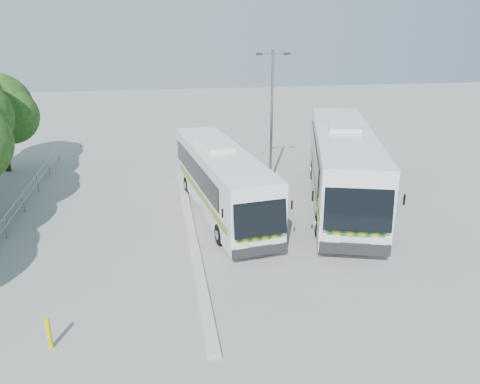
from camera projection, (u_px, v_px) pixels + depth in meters
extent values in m
plane|color=gray|center=(253.00, 252.00, 18.58)|extent=(100.00, 100.00, 0.00)
cube|color=#B2B2AD|center=(191.00, 234.00, 20.03)|extent=(0.40, 16.00, 0.15)
cylinder|color=gray|center=(10.00, 209.00, 20.33)|extent=(0.06, 22.00, 0.06)
cylinder|color=gray|center=(12.00, 218.00, 20.47)|extent=(0.06, 22.00, 0.06)
cylinder|color=gray|center=(56.00, 158.00, 29.75)|extent=(0.06, 0.06, 1.00)
cylinder|color=#382314|center=(5.00, 149.00, 28.36)|extent=(0.36, 0.36, 2.77)
sphere|color=#11340E|center=(10.00, 116.00, 27.31)|extent=(3.28, 3.28, 3.28)
cube|color=silver|center=(221.00, 178.00, 22.06)|extent=(3.65, 10.91, 2.72)
cube|color=black|center=(260.00, 213.00, 17.12)|extent=(2.09, 0.68, 1.73)
cube|color=black|center=(195.00, 171.00, 22.10)|extent=(1.20, 8.49, 0.98)
cube|color=black|center=(240.00, 166.00, 22.75)|extent=(1.20, 8.49, 0.98)
cube|color=#0E510B|center=(199.00, 193.00, 21.67)|extent=(1.28, 9.20, 0.25)
cylinder|color=black|center=(220.00, 235.00, 19.07)|extent=(0.39, 0.92, 0.89)
cylinder|color=black|center=(266.00, 228.00, 19.65)|extent=(0.39, 0.92, 0.89)
cylinder|color=black|center=(188.00, 185.00, 24.90)|extent=(0.39, 0.92, 0.89)
cylinder|color=black|center=(224.00, 181.00, 25.48)|extent=(0.39, 0.92, 0.89)
cube|color=silver|center=(342.00, 164.00, 23.15)|extent=(6.30, 13.15, 3.28)
cube|color=black|center=(359.00, 203.00, 16.95)|extent=(2.51, 1.19, 2.09)
cube|color=black|center=(314.00, 152.00, 23.77)|extent=(3.03, 9.92, 1.18)
cube|color=black|center=(369.00, 153.00, 23.46)|extent=(3.03, 9.92, 1.18)
cube|color=#0B531E|center=(314.00, 177.00, 23.21)|extent=(3.26, 10.73, 0.30)
cylinder|color=black|center=(319.00, 224.00, 19.86)|extent=(0.62, 1.12, 1.08)
cylinder|color=black|center=(378.00, 227.00, 19.59)|extent=(0.62, 1.12, 1.08)
cylinder|color=black|center=(314.00, 170.00, 27.21)|extent=(0.62, 1.12, 1.08)
cylinder|color=black|center=(356.00, 171.00, 26.94)|extent=(0.62, 1.12, 1.08)
cylinder|color=gray|center=(272.00, 119.00, 25.46)|extent=(0.15, 0.15, 7.30)
cylinder|color=gray|center=(273.00, 53.00, 24.29)|extent=(1.46, 0.11, 0.07)
cube|color=black|center=(259.00, 54.00, 24.20)|extent=(0.32, 0.17, 0.11)
cube|color=black|center=(287.00, 54.00, 24.40)|extent=(0.32, 0.17, 0.11)
cylinder|color=gold|center=(49.00, 333.00, 12.91)|extent=(0.17, 0.17, 0.99)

